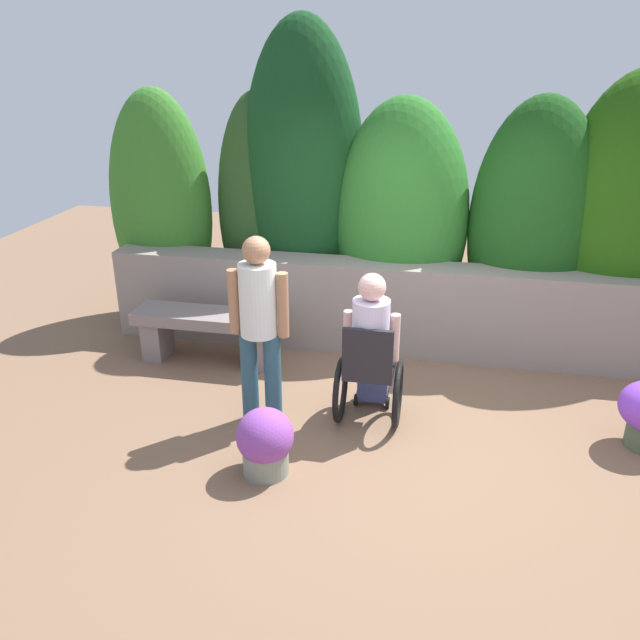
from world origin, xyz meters
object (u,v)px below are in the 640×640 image
Objects in this scene: stone_bench at (206,329)px; person_in_wheelchair at (371,354)px; flower_pot_red_accent at (265,442)px; person_standing_companion at (259,320)px.

person_in_wheelchair is (1.74, -0.80, 0.28)m from stone_bench.
flower_pot_red_accent reaches higher than stone_bench.
person_in_wheelchair is at bearing 53.41° from flower_pot_red_accent.
person_standing_companion reaches higher than flower_pot_red_accent.
person_standing_companion is 0.98m from flower_pot_red_accent.
stone_bench is 1.07× the size of person_in_wheelchair.
person_in_wheelchair is at bearing 0.33° from person_standing_companion.
person_standing_companion is at bearing 107.94° from flower_pot_red_accent.
stone_bench is 1.45m from person_standing_companion.
person_standing_companion is 3.09× the size of flower_pot_red_accent.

